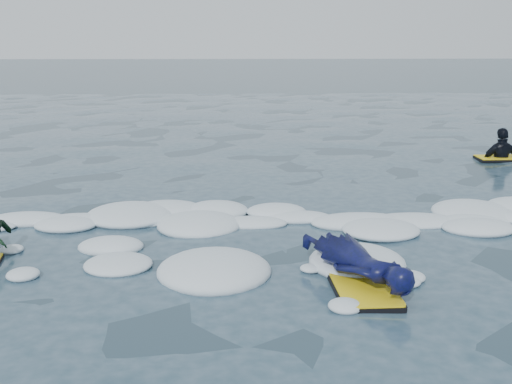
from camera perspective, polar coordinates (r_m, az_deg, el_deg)
ground at (r=7.36m, az=-1.00°, el=-6.42°), size 120.00×120.00×0.00m
foam_band at (r=8.34m, az=-1.09°, el=-3.95°), size 12.00×3.10×0.30m
prone_woman_unit at (r=6.80m, az=9.22°, el=-6.37°), size 1.22×1.75×0.43m
waiting_rider_unit at (r=14.23m, az=20.93°, el=2.33°), size 1.03×0.59×1.53m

